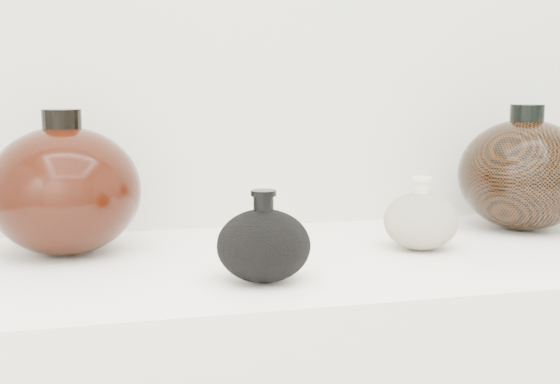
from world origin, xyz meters
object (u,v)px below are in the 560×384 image
object	(u,v)px
black_gourd_vase	(264,245)
right_round_pot	(524,174)
left_round_pot	(64,190)
cream_gourd_vase	(421,220)

from	to	relation	value
black_gourd_vase	right_round_pot	world-z (taller)	right_round_pot
left_round_pot	right_round_pot	xyz separation A→B (m)	(0.75, -0.00, 0.00)
left_round_pot	right_round_pot	world-z (taller)	same
cream_gourd_vase	right_round_pot	distance (m)	0.26
black_gourd_vase	cream_gourd_vase	world-z (taller)	black_gourd_vase
right_round_pot	black_gourd_vase	bearing A→B (deg)	-156.25
black_gourd_vase	left_round_pot	size ratio (longest dim) A/B	0.52
black_gourd_vase	left_round_pot	world-z (taller)	left_round_pot
black_gourd_vase	right_round_pot	distance (m)	0.56
black_gourd_vase	cream_gourd_vase	bearing A→B (deg)	24.30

